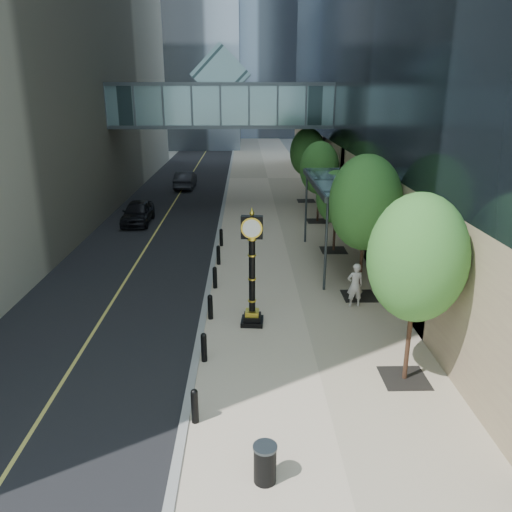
% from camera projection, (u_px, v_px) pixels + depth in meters
% --- Properties ---
extents(ground, '(320.00, 320.00, 0.00)m').
position_uv_depth(ground, '(299.00, 447.00, 12.61)').
color(ground, gray).
rests_on(ground, ground).
extents(road, '(8.00, 180.00, 0.02)m').
position_uv_depth(road, '(189.00, 179.00, 50.38)').
color(road, black).
rests_on(road, ground).
extents(sidewalk, '(8.00, 180.00, 0.06)m').
position_uv_depth(sidewalk, '(268.00, 178.00, 50.54)').
color(sidewalk, '#C4B096').
rests_on(sidewalk, ground).
extents(curb, '(0.25, 180.00, 0.07)m').
position_uv_depth(curb, '(228.00, 178.00, 50.46)').
color(curb, gray).
rests_on(curb, ground).
extents(skywalk, '(17.00, 4.20, 5.80)m').
position_uv_depth(skywalk, '(222.00, 102.00, 36.64)').
color(skywalk, '#44676E').
rests_on(skywalk, ground).
extents(entrance_canopy, '(3.00, 8.00, 4.38)m').
position_uv_depth(entrance_canopy, '(342.00, 183.00, 24.62)').
color(entrance_canopy, '#383F44').
rests_on(entrance_canopy, ground).
extents(bollard_row, '(0.20, 16.20, 0.90)m').
position_uv_depth(bollard_row, '(213.00, 292.00, 20.92)').
color(bollard_row, black).
rests_on(bollard_row, sidewalk).
extents(street_trees, '(2.98, 28.82, 6.12)m').
position_uv_depth(street_trees, '(340.00, 185.00, 25.90)').
color(street_trees, black).
rests_on(street_trees, sidewalk).
extents(street_clock, '(0.90, 0.90, 4.43)m').
position_uv_depth(street_clock, '(252.00, 277.00, 18.52)').
color(street_clock, black).
rests_on(street_clock, sidewalk).
extents(trash_bin, '(0.56, 0.56, 0.90)m').
position_uv_depth(trash_bin, '(265.00, 464.00, 11.31)').
color(trash_bin, black).
rests_on(trash_bin, sidewalk).
extents(pedestrian, '(0.73, 0.53, 1.87)m').
position_uv_depth(pedestrian, '(355.00, 285.00, 20.41)').
color(pedestrian, beige).
rests_on(pedestrian, sidewalk).
extents(car_near, '(1.83, 4.44, 1.51)m').
position_uv_depth(car_near, '(138.00, 212.00, 33.41)').
color(car_near, black).
rests_on(car_near, road).
extents(car_far, '(1.70, 4.61, 1.51)m').
position_uv_depth(car_far, '(185.00, 180.00, 45.42)').
color(car_far, black).
rests_on(car_far, road).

